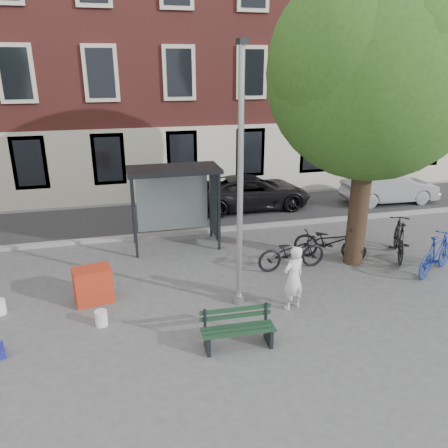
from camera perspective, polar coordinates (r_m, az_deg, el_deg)
name	(u,v)px	position (r m, az deg, el deg)	size (l,w,h in m)	color
ground	(239,303)	(11.10, 1.93, -10.25)	(90.00, 90.00, 0.00)	#4C4C4F
road	(191,215)	(17.35, -4.33, 1.20)	(40.00, 4.00, 0.01)	#28282B
curb_near	(201,231)	(15.48, -3.08, -0.93)	(40.00, 0.25, 0.12)	gray
curb_far	(183,199)	(19.22, -5.35, 3.22)	(40.00, 0.25, 0.12)	gray
building_row	(165,33)	(22.41, -7.68, 23.49)	(30.00, 8.00, 14.00)	brown
lamppost	(240,196)	(9.99, 2.11, 3.67)	(0.28, 0.35, 6.11)	#9EA0A3
tree_right	(378,64)	(12.51, 19.42, 19.08)	(5.76, 5.60, 8.20)	black
bus_shelter	(186,188)	(13.96, -4.97, 4.70)	(2.85, 1.45, 2.62)	#1E2328
painter	(293,278)	(10.63, 9.05, -6.97)	(0.59, 0.39, 1.63)	silver
bench	(238,330)	(9.42, 1.79, -13.70)	(1.56, 0.56, 0.80)	#1E2328
bike_a	(292,252)	(12.73, 8.82, -3.62)	(0.71, 2.04, 1.07)	black
bike_b	(437,254)	(13.71, 26.01, -3.50)	(0.56, 1.98, 1.19)	navy
bike_c	(330,242)	(13.59, 13.67, -2.27)	(0.75, 2.15, 1.13)	black
bike_d	(399,238)	(14.37, 21.92, -1.77)	(0.58, 2.04, 1.23)	black
car_dark	(252,192)	(18.08, 3.67, 4.22)	(2.23, 4.84, 1.35)	black
car_silver	(390,187)	(20.03, 20.84, 4.49)	(1.42, 4.06, 1.34)	#97999E
red_stand	(93,285)	(11.43, -16.73, -7.64)	(0.90, 0.60, 0.90)	#A92D16
bucket_a	(101,318)	(10.53, -15.74, -11.74)	(0.28, 0.28, 0.36)	silver
bucket_b	(0,307)	(11.84, -27.25, -9.61)	(0.28, 0.28, 0.36)	white
bucket_c	(90,287)	(11.95, -17.12, -7.87)	(0.28, 0.28, 0.36)	white
notice_sign	(354,223)	(13.27, 16.66, 0.13)	(0.31, 0.10, 1.78)	#9EA0A3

